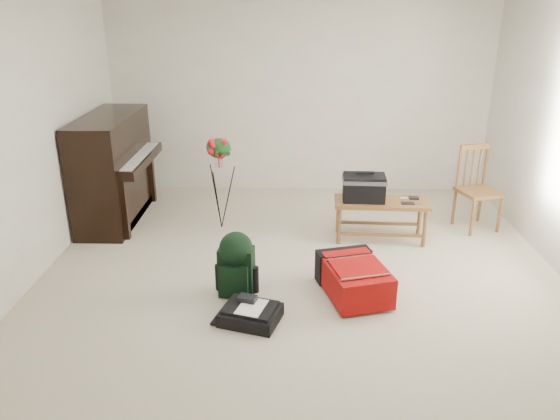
{
  "coord_description": "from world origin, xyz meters",
  "views": [
    {
      "loc": [
        -0.08,
        -4.49,
        2.51
      ],
      "look_at": [
        -0.2,
        0.35,
        0.61
      ],
      "focal_mm": 35.0,
      "sensor_mm": 36.0,
      "label": 1
    }
  ],
  "objects_px": {
    "bench": "(369,192)",
    "dining_chair": "(478,189)",
    "green_backpack": "(236,261)",
    "red_suitcase": "(354,276)",
    "black_duffel": "(250,313)",
    "piano": "(114,171)",
    "flower_stand": "(220,183)"
  },
  "relations": [
    {
      "from": "piano",
      "to": "bench",
      "type": "relative_size",
      "value": 1.46
    },
    {
      "from": "dining_chair",
      "to": "red_suitcase",
      "type": "distance_m",
      "value": 2.21
    },
    {
      "from": "red_suitcase",
      "to": "dining_chair",
      "type": "bearing_deg",
      "value": 29.29
    },
    {
      "from": "bench",
      "to": "green_backpack",
      "type": "distance_m",
      "value": 1.83
    },
    {
      "from": "flower_stand",
      "to": "black_duffel",
      "type": "bearing_deg",
      "value": -89.84
    },
    {
      "from": "piano",
      "to": "black_duffel",
      "type": "distance_m",
      "value": 2.89
    },
    {
      "from": "green_backpack",
      "to": "red_suitcase",
      "type": "bearing_deg",
      "value": 10.86
    },
    {
      "from": "piano",
      "to": "flower_stand",
      "type": "relative_size",
      "value": 1.35
    },
    {
      "from": "red_suitcase",
      "to": "piano",
      "type": "bearing_deg",
      "value": 131.69
    },
    {
      "from": "red_suitcase",
      "to": "green_backpack",
      "type": "height_order",
      "value": "green_backpack"
    },
    {
      "from": "piano",
      "to": "black_duffel",
      "type": "relative_size",
      "value": 2.72
    },
    {
      "from": "dining_chair",
      "to": "black_duffel",
      "type": "distance_m",
      "value": 3.22
    },
    {
      "from": "red_suitcase",
      "to": "black_duffel",
      "type": "xyz_separation_m",
      "value": [
        -0.9,
        -0.5,
        -0.09
      ]
    },
    {
      "from": "piano",
      "to": "bench",
      "type": "distance_m",
      "value": 2.98
    },
    {
      "from": "dining_chair",
      "to": "green_backpack",
      "type": "xyz_separation_m",
      "value": [
        -2.6,
        -1.62,
        -0.13
      ]
    },
    {
      "from": "bench",
      "to": "dining_chair",
      "type": "distance_m",
      "value": 1.34
    },
    {
      "from": "green_backpack",
      "to": "piano",
      "type": "bearing_deg",
      "value": 138.56
    },
    {
      "from": "red_suitcase",
      "to": "green_backpack",
      "type": "distance_m",
      "value": 1.06
    },
    {
      "from": "bench",
      "to": "dining_chair",
      "type": "height_order",
      "value": "dining_chair"
    },
    {
      "from": "dining_chair",
      "to": "flower_stand",
      "type": "height_order",
      "value": "flower_stand"
    },
    {
      "from": "piano",
      "to": "dining_chair",
      "type": "relative_size",
      "value": 1.57
    },
    {
      "from": "bench",
      "to": "dining_chair",
      "type": "bearing_deg",
      "value": 18.65
    },
    {
      "from": "black_duffel",
      "to": "green_backpack",
      "type": "xyz_separation_m",
      "value": [
        -0.15,
        0.42,
        0.26
      ]
    },
    {
      "from": "piano",
      "to": "dining_chair",
      "type": "bearing_deg",
      "value": -2.34
    },
    {
      "from": "piano",
      "to": "red_suitcase",
      "type": "relative_size",
      "value": 1.78
    },
    {
      "from": "red_suitcase",
      "to": "black_duffel",
      "type": "distance_m",
      "value": 1.03
    },
    {
      "from": "green_backpack",
      "to": "flower_stand",
      "type": "relative_size",
      "value": 0.55
    },
    {
      "from": "bench",
      "to": "black_duffel",
      "type": "distance_m",
      "value": 2.1
    },
    {
      "from": "black_duffel",
      "to": "flower_stand",
      "type": "distance_m",
      "value": 2.08
    },
    {
      "from": "piano",
      "to": "red_suitcase",
      "type": "xyz_separation_m",
      "value": [
        2.66,
        -1.72,
        -0.43
      ]
    },
    {
      "from": "dining_chair",
      "to": "black_duffel",
      "type": "xyz_separation_m",
      "value": [
        -2.45,
        -2.05,
        -0.4
      ]
    },
    {
      "from": "black_duffel",
      "to": "dining_chair",
      "type": "bearing_deg",
      "value": 56.52
    }
  ]
}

